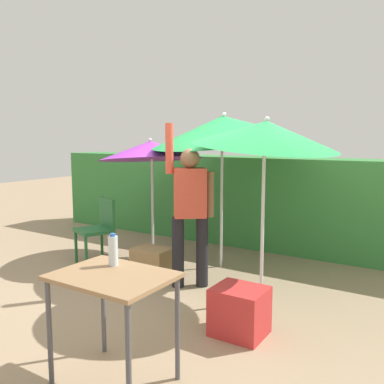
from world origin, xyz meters
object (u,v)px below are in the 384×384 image
at_px(person_vendor, 190,207).
at_px(folding_table, 113,288).
at_px(crate_cardboard, 152,262).
at_px(umbrella_yellow, 151,150).
at_px(umbrella_rainbow, 266,134).
at_px(bottle_water, 113,250).
at_px(umbrella_orange, 223,129).
at_px(chair_plastic, 99,226).
at_px(cooler_box, 240,311).

distance_m(person_vendor, folding_table, 1.98).
bearing_deg(crate_cardboard, umbrella_yellow, 127.83).
distance_m(crate_cardboard, folding_table, 2.27).
xyz_separation_m(umbrella_rainbow, bottle_water, (-0.44, -1.77, -0.85)).
bearing_deg(bottle_water, crate_cardboard, 120.14).
height_order(umbrella_orange, folding_table, umbrella_orange).
distance_m(umbrella_yellow, person_vendor, 1.53).
xyz_separation_m(umbrella_orange, umbrella_yellow, (-1.13, -0.06, -0.29)).
bearing_deg(bottle_water, folding_table, -48.75).
distance_m(person_vendor, bottle_water, 1.78).
distance_m(chair_plastic, crate_cardboard, 1.03).
distance_m(person_vendor, cooler_box, 1.45).
relative_size(folding_table, bottle_water, 3.33).
height_order(cooler_box, folding_table, folding_table).
bearing_deg(person_vendor, umbrella_orange, 92.13).
relative_size(umbrella_rainbow, folding_table, 2.49).
bearing_deg(umbrella_rainbow, umbrella_yellow, 160.03).
xyz_separation_m(umbrella_rainbow, folding_table, (-0.31, -1.91, -1.06)).
height_order(crate_cardboard, folding_table, folding_table).
bearing_deg(umbrella_orange, folding_table, -77.51).
bearing_deg(umbrella_yellow, bottle_water, -57.39).
relative_size(umbrella_rainbow, chair_plastic, 2.24).
bearing_deg(umbrella_orange, chair_plastic, -153.91).
distance_m(umbrella_rainbow, umbrella_orange, 1.22).
distance_m(umbrella_orange, bottle_water, 2.77).
xyz_separation_m(cooler_box, crate_cardboard, (-1.58, 0.78, -0.03)).
bearing_deg(folding_table, umbrella_rainbow, 80.76).
bearing_deg(crate_cardboard, person_vendor, -2.26).
bearing_deg(bottle_water, umbrella_yellow, 122.61).
height_order(cooler_box, bottle_water, bottle_water).
height_order(person_vendor, chair_plastic, person_vendor).
bearing_deg(crate_cardboard, umbrella_rainbow, 0.61).
bearing_deg(crate_cardboard, cooler_box, -26.38).
distance_m(chair_plastic, cooler_box, 2.71).
bearing_deg(bottle_water, chair_plastic, 137.49).
height_order(chair_plastic, bottle_water, bottle_water).
xyz_separation_m(umbrella_rainbow, cooler_box, (0.12, -0.80, -1.54)).
xyz_separation_m(folding_table, bottle_water, (-0.13, 0.15, 0.21)).
bearing_deg(chair_plastic, folding_table, -42.92).
relative_size(crate_cardboard, bottle_water, 1.94).
height_order(person_vendor, crate_cardboard, person_vendor).
bearing_deg(umbrella_yellow, chair_plastic, -119.56).
distance_m(umbrella_rainbow, person_vendor, 1.20).
bearing_deg(umbrella_orange, cooler_box, -57.13).
height_order(crate_cardboard, bottle_water, bottle_water).
distance_m(person_vendor, chair_plastic, 1.61).
distance_m(umbrella_yellow, cooler_box, 2.97).
bearing_deg(umbrella_rainbow, person_vendor, -177.52).
distance_m(umbrella_yellow, crate_cardboard, 1.66).
bearing_deg(person_vendor, folding_table, -73.07).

